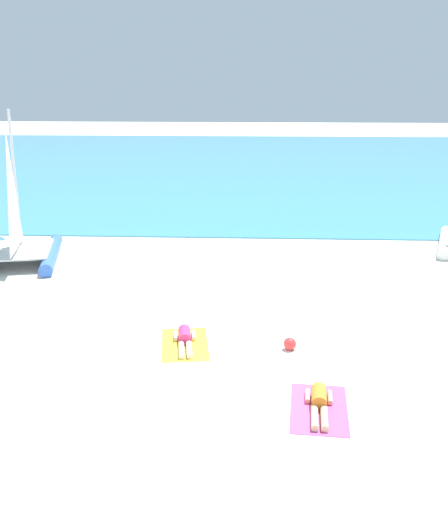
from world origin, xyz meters
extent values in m
plane|color=silver|center=(0.00, 10.00, 0.00)|extent=(120.00, 120.00, 0.00)
cube|color=teal|center=(0.00, 31.71, 0.03)|extent=(120.00, 40.00, 0.05)
cylinder|color=white|center=(7.97, 10.77, 0.21)|extent=(1.50, 3.59, 0.42)
cylinder|color=blue|center=(-6.15, 8.48, 0.22)|extent=(1.28, 3.93, 0.45)
cube|color=silver|center=(-7.11, 8.08, 0.48)|extent=(2.55, 2.90, 0.06)
cylinder|color=silver|center=(-7.23, 8.63, 2.79)|extent=(0.09, 0.09, 4.67)
pyramid|color=white|center=(-7.04, 7.72, 2.65)|extent=(0.50, 2.02, 3.93)
cube|color=yellow|center=(-0.78, 1.81, 0.01)|extent=(1.34, 2.03, 0.01)
cylinder|color=#D83372|center=(-0.80, 2.00, 0.16)|extent=(0.38, 0.65, 0.30)
sphere|color=beige|center=(-0.86, 2.41, 0.16)|extent=(0.22, 0.22, 0.22)
cylinder|color=beige|center=(-0.81, 1.35, 0.08)|extent=(0.24, 0.79, 0.14)
cylinder|color=beige|center=(-0.63, 1.37, 0.08)|extent=(0.24, 0.79, 0.14)
cylinder|color=beige|center=(-1.04, 2.13, 0.07)|extent=(0.16, 0.46, 0.10)
cylinder|color=beige|center=(-0.61, 2.19, 0.07)|extent=(0.16, 0.46, 0.10)
cube|color=#D84C99|center=(2.15, -1.03, 0.01)|extent=(1.25, 1.98, 0.01)
cylinder|color=orange|center=(2.16, -0.83, 0.16)|extent=(0.35, 0.64, 0.30)
sphere|color=#D8AD84|center=(2.20, -0.42, 0.16)|extent=(0.22, 0.22, 0.22)
cylinder|color=#D8AD84|center=(2.02, -1.47, 0.08)|extent=(0.20, 0.79, 0.14)
cylinder|color=#D8AD84|center=(2.20, -1.48, 0.08)|extent=(0.20, 0.79, 0.14)
cylinder|color=#D8AD84|center=(1.96, -0.65, 0.07)|extent=(0.14, 0.46, 0.10)
cylinder|color=#D8AD84|center=(2.39, -0.69, 0.07)|extent=(0.14, 0.46, 0.10)
sphere|color=red|center=(1.72, 1.64, 0.15)|extent=(0.30, 0.30, 0.30)
camera|label=1|loc=(0.81, -11.75, 6.28)|focal=43.38mm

